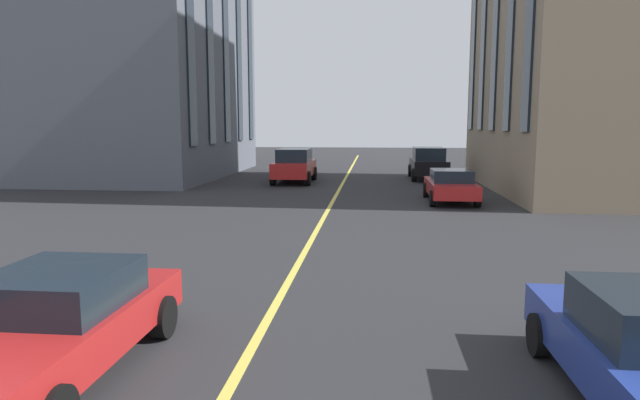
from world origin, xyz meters
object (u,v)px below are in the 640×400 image
object	(u,v)px
car_red_far	(294,165)
car_red_near	(55,323)
car_red_parked_a	(451,185)
car_black_oncoming	(428,163)
car_grey_parked_b	(297,163)

from	to	relation	value
car_red_far	car_red_near	size ratio (longest dim) A/B	1.07
car_red_near	car_red_parked_a	xyz separation A→B (m)	(16.91, -7.19, 0.00)
car_black_oncoming	car_red_near	bearing A→B (deg)	164.91
car_grey_parked_b	car_black_oncoming	distance (m)	8.60
car_grey_parked_b	car_red_near	size ratio (longest dim) A/B	1.00
car_grey_parked_b	car_black_oncoming	xyz separation A→B (m)	(-2.60, -8.19, 0.27)
car_black_oncoming	car_red_far	bearing A→B (deg)	108.93
car_grey_parked_b	car_red_parked_a	xyz separation A→B (m)	(-12.36, -8.19, 0.00)
car_red_far	car_red_near	xyz separation A→B (m)	(-24.06, -0.42, -0.27)
car_red_far	car_black_oncoming	world-z (taller)	same
car_grey_parked_b	car_red_near	bearing A→B (deg)	-178.04
car_black_oncoming	car_grey_parked_b	bearing A→B (deg)	72.37
car_red_parked_a	car_red_far	bearing A→B (deg)	46.80
car_black_oncoming	car_red_parked_a	bearing A→B (deg)	-180.00
car_grey_parked_b	car_red_far	distance (m)	5.25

